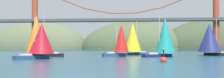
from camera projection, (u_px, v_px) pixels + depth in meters
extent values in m
plane|color=navy|center=(84.00, 77.00, 23.05)|extent=(360.00, 360.00, 0.00)
ellipsoid|color=#5B6647|center=(39.00, 49.00, 161.97)|extent=(62.36, 44.00, 35.99)
ellipsoid|color=#4C5B3D|center=(133.00, 49.00, 157.19)|extent=(64.91, 44.00, 34.62)
cylinder|color=#A34228|center=(35.00, 17.00, 121.42)|extent=(2.80, 2.80, 32.05)
cylinder|color=#A34228|center=(216.00, 16.00, 114.74)|extent=(2.80, 2.80, 32.05)
cube|color=#47474C|center=(123.00, 20.00, 118.04)|extent=(119.98, 6.00, 1.20)
cylinder|color=#A34228|center=(72.00, 3.00, 120.13)|extent=(12.18, 0.50, 5.27)
cylinder|color=#A34228|center=(97.00, 11.00, 119.10)|extent=(12.09, 0.50, 2.89)
cylinder|color=#A34228|center=(123.00, 13.00, 118.12)|extent=(12.00, 0.50, 0.50)
cylinder|color=#A34228|center=(149.00, 10.00, 117.19)|extent=(12.09, 0.50, 2.89)
cylinder|color=#A34228|center=(175.00, 2.00, 116.31)|extent=(12.18, 0.50, 5.27)
cube|color=navy|center=(114.00, 55.00, 63.96)|extent=(6.09, 3.82, 0.80)
cube|color=beige|center=(110.00, 53.00, 63.65)|extent=(2.23, 1.90, 0.36)
cylinder|color=#B2B2B7|center=(116.00, 38.00, 64.24)|extent=(0.14, 0.14, 7.65)
cone|color=red|center=(121.00, 38.00, 64.65)|extent=(4.90, 4.90, 7.12)
cube|color=#191E4C|center=(157.00, 56.00, 61.86)|extent=(7.57, 5.14, 0.66)
cube|color=beige|center=(152.00, 53.00, 61.39)|extent=(2.83, 2.50, 0.36)
cylinder|color=#B2B2B7|center=(159.00, 35.00, 62.24)|extent=(0.14, 0.14, 9.56)
cone|color=teal|center=(165.00, 35.00, 62.82)|extent=(6.54, 6.54, 8.69)
cube|color=navy|center=(31.00, 57.00, 51.91)|extent=(6.15, 6.50, 0.78)
cube|color=beige|center=(25.00, 55.00, 51.05)|extent=(2.58, 2.64, 0.36)
cylinder|color=#B2B2B7|center=(35.00, 36.00, 52.49)|extent=(0.14, 0.14, 7.83)
cone|color=#B21423|center=(42.00, 38.00, 53.54)|extent=(7.39, 7.39, 6.41)
cube|color=navy|center=(138.00, 54.00, 74.45)|extent=(6.50, 6.98, 0.67)
cube|color=beige|center=(141.00, 52.00, 75.40)|extent=(2.74, 2.82, 0.36)
cylinder|color=#B2B2B7|center=(137.00, 36.00, 74.03)|extent=(0.14, 0.14, 9.34)
cone|color=yellow|center=(133.00, 37.00, 72.87)|extent=(6.91, 6.91, 8.27)
cube|color=black|center=(220.00, 54.00, 68.86)|extent=(8.45, 4.42, 0.74)
cylinder|color=#B2B2B7|center=(216.00, 36.00, 69.28)|extent=(0.14, 0.14, 9.14)
cone|color=navy|center=(209.00, 38.00, 69.96)|extent=(7.70, 7.70, 7.73)
cube|color=black|center=(47.00, 55.00, 62.37)|extent=(8.28, 4.69, 0.76)
cube|color=beige|center=(53.00, 53.00, 62.75)|extent=(2.97, 2.41, 0.36)
cylinder|color=#B2B2B7|center=(44.00, 32.00, 62.30)|extent=(0.14, 0.14, 10.76)
cone|color=orange|center=(36.00, 34.00, 61.84)|extent=(6.11, 6.11, 9.22)
sphere|color=red|center=(164.00, 60.00, 43.69)|extent=(1.10, 1.10, 1.10)
cylinder|color=black|center=(164.00, 54.00, 43.71)|extent=(0.20, 0.20, 1.60)
sphere|color=#F2EA99|center=(164.00, 49.00, 43.73)|extent=(0.24, 0.24, 0.24)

